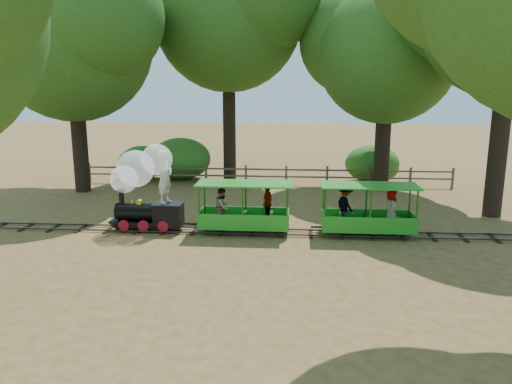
# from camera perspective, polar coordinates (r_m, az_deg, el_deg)

# --- Properties ---
(ground) EXTENTS (90.00, 90.00, 0.00)m
(ground) POSITION_cam_1_polar(r_m,az_deg,el_deg) (17.04, -0.47, -4.73)
(ground) COLOR olive
(ground) RESTS_ON ground
(track) EXTENTS (22.00, 1.00, 0.10)m
(track) POSITION_cam_1_polar(r_m,az_deg,el_deg) (17.02, -0.47, -4.51)
(track) COLOR #3F3D3A
(track) RESTS_ON ground
(locomotive) EXTENTS (2.67, 1.26, 3.07)m
(locomotive) POSITION_cam_1_polar(r_m,az_deg,el_deg) (17.40, -12.76, 1.21)
(locomotive) COLOR black
(locomotive) RESTS_ON ground
(carriage_front) EXTENTS (3.17, 1.43, 1.65)m
(carriage_front) POSITION_cam_1_polar(r_m,az_deg,el_deg) (16.86, -1.42, -2.16)
(carriage_front) COLOR #239821
(carriage_front) RESTS_ON track
(carriage_rear) EXTENTS (3.17, 1.38, 1.65)m
(carriage_rear) POSITION_cam_1_polar(r_m,az_deg,el_deg) (16.97, 12.34, -2.24)
(carriage_rear) COLOR #239821
(carriage_rear) RESTS_ON track
(oak_nw) EXTENTS (8.85, 7.79, 10.32)m
(oak_nw) POSITION_cam_1_polar(r_m,az_deg,el_deg) (24.51, -20.35, 16.70)
(oak_nw) COLOR #2D2116
(oak_nw) RESTS_ON ground
(oak_nc) EXTENTS (9.21, 8.10, 11.84)m
(oak_nc) POSITION_cam_1_polar(r_m,az_deg,el_deg) (26.27, -3.28, 20.16)
(oak_nc) COLOR #2D2116
(oak_nc) RESTS_ON ground
(oak_ne) EXTENTS (7.95, 7.00, 9.47)m
(oak_ne) POSITION_cam_1_polar(r_m,az_deg,el_deg) (24.18, 14.73, 15.85)
(oak_ne) COLOR #2D2116
(oak_ne) RESTS_ON ground
(fence) EXTENTS (18.10, 0.10, 1.00)m
(fence) POSITION_cam_1_polar(r_m,az_deg,el_deg) (24.66, 1.15, 2.09)
(fence) COLOR brown
(fence) RESTS_ON ground
(shrub_west) EXTENTS (2.51, 1.93, 1.74)m
(shrub_west) POSITION_cam_1_polar(r_m,az_deg,el_deg) (27.08, -12.88, 3.34)
(shrub_west) COLOR #2D6B1E
(shrub_west) RESTS_ON ground
(shrub_mid_w) EXTENTS (3.15, 2.42, 2.18)m
(shrub_mid_w) POSITION_cam_1_polar(r_m,az_deg,el_deg) (26.50, -8.58, 3.81)
(shrub_mid_w) COLOR #2D6B1E
(shrub_mid_w) RESTS_ON ground
(shrub_mid_e) EXTENTS (2.18, 1.68, 1.51)m
(shrub_mid_e) POSITION_cam_1_polar(r_m,az_deg,el_deg) (26.20, 13.69, 2.75)
(shrub_mid_e) COLOR #2D6B1E
(shrub_mid_e) RESTS_ON ground
(shrub_east) EXTENTS (2.75, 2.12, 1.90)m
(shrub_east) POSITION_cam_1_polar(r_m,az_deg,el_deg) (26.13, 13.13, 3.19)
(shrub_east) COLOR #2D6B1E
(shrub_east) RESTS_ON ground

